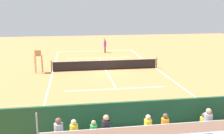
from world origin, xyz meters
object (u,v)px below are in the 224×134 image
(tennis_net, at_px, (106,65))
(equipment_bag, at_px, (167,131))
(tennis_racket, at_px, (100,53))
(tennis_ball_near, at_px, (117,56))
(tennis_ball_far, at_px, (120,56))
(umpire_chair, at_px, (38,59))
(courtside_bench, at_px, (208,119))
(tennis_player, at_px, (105,45))

(tennis_net, height_order, equipment_bag, tennis_net)
(equipment_bag, distance_m, tennis_racket, 22.81)
(tennis_ball_near, xyz_separation_m, tennis_ball_far, (-0.38, -0.03, 0.00))
(umpire_chair, distance_m, tennis_ball_near, 10.84)
(tennis_racket, distance_m, tennis_ball_near, 3.41)
(courtside_bench, relative_size, tennis_player, 0.93)
(umpire_chair, height_order, courtside_bench, umpire_chair)
(tennis_ball_far, bearing_deg, tennis_ball_near, 4.95)
(equipment_bag, height_order, tennis_ball_near, equipment_bag)
(tennis_player, distance_m, tennis_ball_near, 3.42)
(courtside_bench, distance_m, tennis_racket, 22.86)
(umpire_chair, height_order, tennis_racket, umpire_chair)
(tennis_net, height_order, tennis_racket, tennis_net)
(tennis_racket, height_order, tennis_ball_far, tennis_ball_far)
(tennis_player, bearing_deg, umpire_chair, 53.00)
(courtside_bench, distance_m, tennis_ball_far, 19.77)
(tennis_racket, relative_size, tennis_ball_far, 8.12)
(umpire_chair, bearing_deg, tennis_player, -127.00)
(umpire_chair, height_order, tennis_ball_far, umpire_chair)
(equipment_bag, relative_size, tennis_player, 0.47)
(tennis_ball_near, bearing_deg, umpire_chair, 38.47)
(tennis_racket, bearing_deg, equipment_bag, 91.69)
(tennis_net, xyz_separation_m, courtside_bench, (-3.36, 13.27, 0.06))
(equipment_bag, bearing_deg, courtside_bench, -176.62)
(courtside_bench, bearing_deg, equipment_bag, 3.38)
(umpire_chair, bearing_deg, tennis_ball_near, -141.53)
(equipment_bag, relative_size, tennis_ball_far, 13.64)
(tennis_ball_near, bearing_deg, tennis_racket, -59.93)
(tennis_racket, height_order, tennis_ball_near, tennis_ball_near)
(tennis_ball_near, distance_m, tennis_ball_far, 0.38)
(tennis_net, distance_m, courtside_bench, 13.69)
(umpire_chair, distance_m, equipment_bag, 15.13)
(equipment_bag, xyz_separation_m, tennis_player, (0.00, -22.95, 0.84))
(tennis_net, height_order, tennis_ball_near, tennis_net)
(tennis_net, xyz_separation_m, equipment_bag, (-1.19, 13.40, -0.32))
(tennis_player, height_order, tennis_racket, tennis_player)
(courtside_bench, distance_m, tennis_ball_near, 19.76)
(umpire_chair, distance_m, courtside_bench, 16.17)
(equipment_bag, bearing_deg, tennis_net, -84.94)
(umpire_chair, xyz_separation_m, tennis_ball_near, (-8.42, -6.69, -1.28))
(umpire_chair, bearing_deg, tennis_ball_far, -142.62)
(umpire_chair, xyz_separation_m, tennis_racket, (-6.71, -9.65, -1.30))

